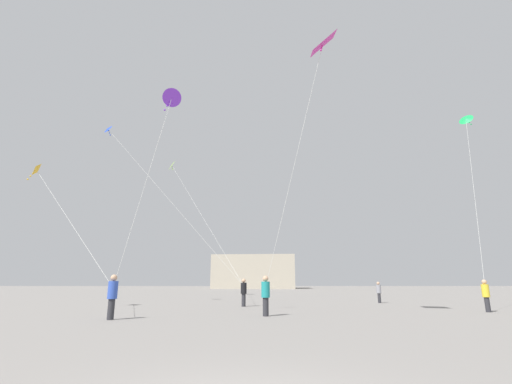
# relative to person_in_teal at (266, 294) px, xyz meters

# --- Properties ---
(person_in_teal) EXTENTS (0.40, 0.40, 1.84)m
(person_in_teal) POSITION_rel_person_in_teal_xyz_m (0.00, 0.00, 0.00)
(person_in_teal) COLOR #2D2D33
(person_in_teal) RESTS_ON ground_plane
(person_in_grey) EXTENTS (0.34, 0.34, 1.57)m
(person_in_grey) POSITION_rel_person_in_teal_xyz_m (8.85, 11.10, -0.15)
(person_in_grey) COLOR #2D2D33
(person_in_grey) RESTS_ON ground_plane
(person_in_black) EXTENTS (0.39, 0.39, 1.77)m
(person_in_black) POSITION_rel_person_in_teal_xyz_m (-1.34, 6.82, -0.04)
(person_in_black) COLOR #2D2D33
(person_in_black) RESTS_ON ground_plane
(person_in_yellow) EXTENTS (0.37, 0.37, 1.68)m
(person_in_yellow) POSITION_rel_person_in_teal_xyz_m (11.81, 2.47, -0.09)
(person_in_yellow) COLOR #2D2D33
(person_in_yellow) RESTS_ON ground_plane
(person_in_blue) EXTENTS (0.41, 0.41, 1.86)m
(person_in_blue) POSITION_rel_person_in_teal_xyz_m (-6.59, -1.71, 0.01)
(person_in_blue) COLOR #2D2D33
(person_in_blue) RESTS_ON ground_plane
(kite_emerald_diamond) EXTENTS (4.23, 5.90, 12.77)m
(kite_emerald_diamond) POSITION_rel_person_in_teal_xyz_m (15.41, 7.70, 12.42)
(kite_emerald_diamond) COLOR green
(kite_lime_delta) EXTENTS (9.79, 16.06, 13.90)m
(kite_lime_delta) POSITION_rel_person_in_teal_xyz_m (-10.28, 21.63, 13.35)
(kite_lime_delta) COLOR #8CD12D
(kite_amber_delta) EXTENTS (7.97, 5.64, 7.31)m
(kite_amber_delta) POSITION_rel_person_in_teal_xyz_m (-13.87, 3.22, 7.03)
(kite_amber_delta) COLOR yellow
(kite_violet_diamond) EXTENTS (2.27, 1.51, 10.09)m
(kite_violet_diamond) POSITION_rel_person_in_teal_xyz_m (-4.88, -0.61, 9.82)
(kite_violet_diamond) COLOR purple
(kite_cobalt_diamond) EXTENTS (11.53, 2.48, 12.48)m
(kite_cobalt_diamond) POSITION_rel_person_in_teal_xyz_m (-12.05, 8.78, 12.02)
(kite_cobalt_diamond) COLOR blue
(kite_magenta_delta) EXTENTS (3.67, 2.95, 12.22)m
(kite_magenta_delta) POSITION_rel_person_in_teal_xyz_m (2.85, -1.93, 11.96)
(kite_magenta_delta) COLOR #D12899
(building_left_hall) EXTENTS (21.30, 18.37, 8.08)m
(building_left_hall) POSITION_rel_person_in_teal_xyz_m (-1.49, 78.10, 3.03)
(building_left_hall) COLOR #B2A893
(building_left_hall) RESTS_ON ground_plane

